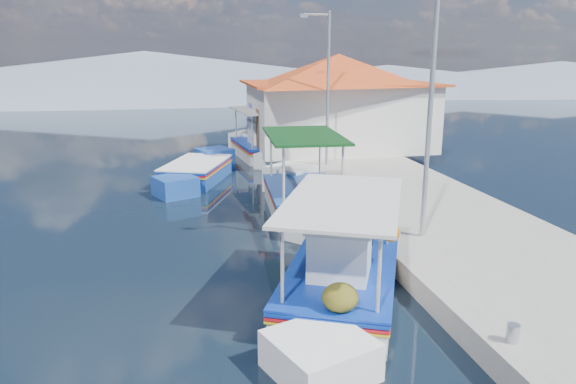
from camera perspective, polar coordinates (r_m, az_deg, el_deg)
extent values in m
plane|color=black|center=(10.92, -4.16, -12.15)|extent=(160.00, 160.00, 0.00)
cube|color=gray|center=(17.81, 12.44, -0.89)|extent=(5.00, 44.00, 0.50)
cylinder|color=#A5A8AD|center=(9.34, 22.97, -13.78)|extent=(0.20, 0.20, 0.30)
cylinder|color=#A5A8AD|center=(13.38, 11.06, -4.22)|extent=(0.20, 0.20, 0.30)
cylinder|color=#A5A8AD|center=(18.85, 4.22, 1.52)|extent=(0.20, 0.20, 0.30)
cylinder|color=#A5A8AD|center=(24.56, 0.49, 4.64)|extent=(0.20, 0.20, 0.30)
cube|color=silver|center=(11.08, 5.68, -10.59)|extent=(3.53, 4.53, 0.89)
cube|color=silver|center=(13.01, -2.10, -6.07)|extent=(1.91, 1.91, 0.98)
cube|color=silver|center=(9.51, 16.38, -15.68)|extent=(1.85, 1.85, 0.84)
cube|color=#0C2F9C|center=(10.91, 5.74, -8.64)|extent=(3.63, 4.67, 0.06)
cube|color=red|center=(10.94, 5.73, -9.00)|extent=(3.63, 4.67, 0.05)
cube|color=gold|center=(10.97, 5.72, -9.31)|extent=(3.63, 4.67, 0.04)
cube|color=#0C2F9C|center=(10.89, 5.74, -8.32)|extent=(3.63, 4.64, 0.05)
cube|color=brown|center=(10.90, 5.74, -8.46)|extent=(3.34, 4.39, 0.05)
cube|color=silver|center=(10.51, 6.82, -6.36)|extent=(1.53, 1.57, 1.03)
cube|color=silver|center=(10.34, 6.91, -3.60)|extent=(1.66, 1.69, 0.06)
cylinder|color=beige|center=(11.45, -2.89, -3.26)|extent=(0.07, 0.07, 1.49)
cylinder|color=beige|center=(12.37, 3.54, -1.90)|extent=(0.07, 0.07, 1.49)
cylinder|color=beige|center=(8.95, 9.07, -8.68)|extent=(0.07, 0.07, 1.49)
cylinder|color=beige|center=(10.10, 15.80, -6.32)|extent=(0.07, 0.07, 1.49)
cube|color=silver|center=(10.41, 5.95, -0.87)|extent=(3.62, 4.58, 0.07)
ellipsoid|color=#494713|center=(11.53, 0.09, -5.63)|extent=(0.71, 0.78, 0.53)
ellipsoid|color=#494713|center=(12.27, 1.31, -4.58)|extent=(0.60, 0.66, 0.45)
ellipsoid|color=#494713|center=(9.85, 13.13, -9.89)|extent=(0.63, 0.70, 0.48)
sphere|color=#E06207|center=(11.63, 7.49, -3.32)|extent=(0.37, 0.37, 0.37)
cube|color=silver|center=(17.05, 1.65, -1.30)|extent=(2.36, 4.08, 1.01)
cube|color=silver|center=(19.49, -0.55, 1.13)|extent=(2.16, 2.16, 1.12)
cube|color=silver|center=(14.71, 4.49, -3.96)|extent=(2.10, 2.10, 0.96)
cube|color=#0C2F9C|center=(16.92, 1.66, 0.22)|extent=(2.43, 4.20, 0.06)
cube|color=red|center=(16.94, 1.66, -0.06)|extent=(2.43, 4.20, 0.05)
cube|color=gold|center=(16.96, 1.66, -0.30)|extent=(2.43, 4.20, 0.04)
cube|color=#194399|center=(16.91, 1.67, 0.47)|extent=(2.45, 4.16, 0.05)
cube|color=brown|center=(16.91, 1.66, 0.36)|extent=(2.19, 3.99, 0.05)
cylinder|color=beige|center=(18.10, -2.40, 4.06)|extent=(0.07, 0.07, 1.70)
cylinder|color=beige|center=(18.53, 2.76, 4.30)|extent=(0.07, 0.07, 1.70)
cylinder|color=beige|center=(14.93, 0.36, 1.80)|extent=(0.07, 0.07, 1.70)
cylinder|color=beige|center=(15.46, 6.46, 2.14)|extent=(0.07, 0.07, 1.70)
cube|color=#0B3914|center=(16.58, 1.71, 6.07)|extent=(2.47, 4.08, 0.07)
cube|color=#194399|center=(21.37, -9.75, 1.76)|extent=(3.00, 3.97, 0.99)
cube|color=#194399|center=(23.51, -11.99, 3.13)|extent=(1.78, 1.78, 1.09)
cube|color=#194399|center=(19.32, -7.13, 0.49)|extent=(1.73, 1.73, 0.93)
cube|color=#0C2F9C|center=(21.28, -9.80, 2.96)|extent=(3.09, 4.09, 0.06)
cube|color=red|center=(21.29, -9.79, 2.74)|extent=(3.09, 4.09, 0.05)
cube|color=gold|center=(21.31, -9.78, 2.55)|extent=(3.09, 4.09, 0.04)
cube|color=silver|center=(21.26, -9.81, 3.15)|extent=(3.10, 4.06, 0.05)
cube|color=brown|center=(21.27, -9.80, 3.07)|extent=(2.84, 3.85, 0.05)
cube|color=silver|center=(26.04, -2.94, 4.23)|extent=(2.52, 4.20, 0.94)
cube|color=silver|center=(28.64, -3.12, 5.42)|extent=(2.10, 2.10, 1.04)
cube|color=silver|center=(23.51, -2.73, 3.10)|extent=(2.04, 2.04, 0.89)
cube|color=#0C2F9C|center=(25.97, -2.95, 5.18)|extent=(2.60, 4.33, 0.06)
cube|color=red|center=(25.98, -2.95, 5.00)|extent=(2.60, 4.33, 0.05)
cube|color=gold|center=(25.99, -2.95, 4.85)|extent=(2.60, 4.33, 0.04)
cube|color=#0C2F9C|center=(25.96, -2.95, 5.33)|extent=(2.61, 4.29, 0.05)
cube|color=brown|center=(25.96, -2.95, 5.26)|extent=(2.35, 4.10, 0.05)
cube|color=silver|center=(25.58, -2.95, 6.36)|extent=(1.28, 1.41, 1.09)
cube|color=silver|center=(25.51, -2.96, 7.61)|extent=(1.40, 1.52, 0.06)
cylinder|color=beige|center=(27.49, -4.84, 7.42)|extent=(0.07, 0.07, 1.58)
cylinder|color=beige|center=(27.54, -1.35, 7.48)|extent=(0.07, 0.07, 1.58)
cylinder|color=beige|center=(24.17, -4.83, 6.43)|extent=(0.07, 0.07, 1.58)
cylinder|color=beige|center=(24.23, -0.87, 6.50)|extent=(0.07, 0.07, 1.58)
cube|color=silver|center=(25.75, -3.00, 8.74)|extent=(2.63, 4.21, 0.07)
cube|color=silver|center=(25.92, 5.29, 8.12)|extent=(8.00, 6.00, 3.00)
cube|color=#CC441C|center=(25.79, 5.37, 11.55)|extent=(8.64, 6.48, 0.10)
pyramid|color=#CC441C|center=(25.76, 5.41, 12.99)|extent=(10.49, 10.49, 1.40)
cube|color=brown|center=(24.16, -3.20, 6.49)|extent=(0.06, 1.00, 2.00)
cube|color=#0C2F9C|center=(26.55, -4.00, 8.52)|extent=(0.06, 1.20, 0.90)
cylinder|color=#A5A8AD|center=(13.09, 14.95, 7.95)|extent=(0.12, 0.12, 6.00)
cylinder|color=#A5A8AD|center=(21.51, 4.29, 10.83)|extent=(0.12, 0.12, 6.00)
cylinder|color=#A5A8AD|center=(21.38, 3.08, 18.47)|extent=(1.00, 0.08, 0.08)
cube|color=#A5A8AD|center=(21.26, 1.71, 18.37)|extent=(0.30, 0.14, 0.14)
cone|color=slate|center=(65.84, -14.99, 12.01)|extent=(96.00, 96.00, 5.50)
cone|color=slate|center=(70.77, 10.62, 11.71)|extent=(76.80, 76.80, 3.80)
cone|color=slate|center=(83.30, 27.12, 10.93)|extent=(89.60, 89.60, 4.20)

